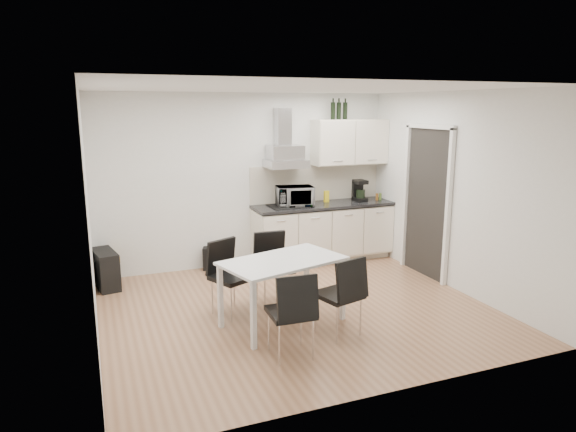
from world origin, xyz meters
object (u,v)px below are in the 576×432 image
Objects in this scene: chair_far_left at (232,278)px; floor_speaker at (210,258)px; kitchenette at (324,209)px; guitar_amp at (106,269)px; chair_near_left at (291,313)px; chair_far_right at (274,269)px; dining_table at (283,267)px; chair_near_right at (338,296)px.

floor_speaker is at bearing -120.24° from chair_far_left.
chair_far_left is (-1.94, -1.60, -0.39)m from kitchenette.
guitar_amp is (-3.29, -0.08, -0.58)m from kitchenette.
kitchenette is 3.29m from chair_near_left.
chair_far_right is 2.37m from guitar_amp.
kitchenette is 3.91× the size of guitar_amp.
dining_table is 2.30× the size of guitar_amp.
kitchenette is 2.54m from chair_far_left.
dining_table reaches higher than guitar_amp.
chair_near_right is (0.33, -1.09, 0.00)m from chair_far_right.
chair_near_right is 2.83m from floor_speaker.
chair_far_left and chair_near_left have the same top height.
floor_speaker is at bearing 94.82° from chair_near_left.
kitchenette is at bearing 52.42° from chair_near_right.
dining_table is (-1.48, -2.06, -0.17)m from kitchenette.
chair_near_right reaches higher than guitar_amp.
chair_far_left is 1.00× the size of chair_near_right.
guitar_amp is at bearing -33.24° from chair_far_right.
kitchenette is 2.04m from chair_far_right.
guitar_amp is at bearing 117.07° from chair_near_right.
chair_near_right is 3.34m from guitar_amp.
floor_speaker is (-0.32, 2.22, -0.49)m from dining_table.
kitchenette is 2.54m from dining_table.
kitchenette is 2.86× the size of chair_far_left.
chair_far_left is 2.58× the size of floor_speaker.
chair_far_right is (-1.37, -1.46, -0.39)m from kitchenette.
kitchenette is at bearing -166.38° from chair_far_left.
chair_far_right is at bearing -133.25° from kitchenette.
chair_far_right reaches higher than floor_speaker.
kitchenette reaches higher than guitar_amp.
chair_near_left is at bearing -121.15° from dining_table.
kitchenette reaches higher than chair_near_right.
chair_far_left is 1.00× the size of chair_near_left.
chair_far_left is (-0.45, 0.46, -0.22)m from dining_table.
guitar_amp is 1.89× the size of floor_speaker.
chair_far_left reaches higher than dining_table.
chair_far_right is 2.58× the size of floor_speaker.
chair_far_left is 0.58m from chair_far_right.
chair_near_right is 1.37× the size of guitar_amp.
dining_table is 0.68m from chair_far_left.
floor_speaker is at bearing -1.00° from guitar_amp.
floor_speaker is at bearing -72.74° from chair_far_right.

